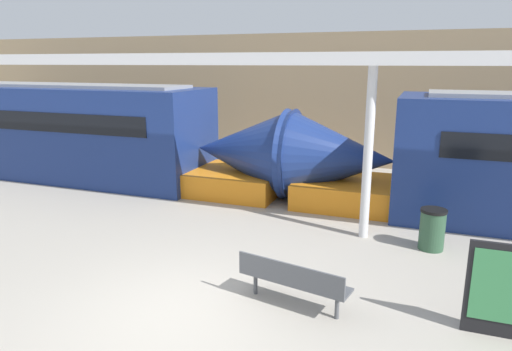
{
  "coord_description": "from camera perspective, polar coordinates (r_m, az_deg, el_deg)",
  "views": [
    {
      "loc": [
        3.46,
        -5.71,
        3.91
      ],
      "look_at": [
        -0.06,
        3.75,
        1.4
      ],
      "focal_mm": 32.0,
      "sensor_mm": 36.0,
      "label": 1
    }
  ],
  "objects": [
    {
      "name": "ground_plane",
      "position": [
        7.73,
        -9.73,
        -16.62
      ],
      "size": [
        60.0,
        60.0,
        0.0
      ],
      "primitive_type": "plane",
      "color": "#A8A093"
    },
    {
      "name": "train_right",
      "position": [
        16.95,
        -21.17,
        4.84
      ],
      "size": [
        15.18,
        2.93,
        3.2
      ],
      "color": "navy",
      "rests_on": "ground_plane"
    },
    {
      "name": "trash_bin",
      "position": [
        10.49,
        21.16,
        -6.27
      ],
      "size": [
        0.55,
        0.55,
        0.9
      ],
      "color": "#2D5138",
      "rests_on": "ground_plane"
    },
    {
      "name": "poster_board",
      "position": [
        7.6,
        28.25,
        -12.54
      ],
      "size": [
        0.94,
        0.07,
        1.44
      ],
      "color": "black",
      "rests_on": "ground_plane"
    },
    {
      "name": "bench_near",
      "position": [
        7.57,
        4.57,
        -12.74
      ],
      "size": [
        1.93,
        0.81,
        0.82
      ],
      "rotation": [
        0.0,
        0.0,
        -0.2
      ],
      "color": "#4C4F54",
      "rests_on": "ground_plane"
    },
    {
      "name": "canopy_beam",
      "position": [
        10.19,
        14.51,
        13.96
      ],
      "size": [
        28.0,
        0.6,
        0.28
      ],
      "primitive_type": "cube",
      "color": "silver",
      "rests_on": "support_column_near"
    },
    {
      "name": "station_wall",
      "position": [
        17.96,
        9.35,
        9.28
      ],
      "size": [
        56.0,
        0.2,
        5.0
      ],
      "primitive_type": "cube",
      "color": "#9E8460",
      "rests_on": "ground_plane"
    },
    {
      "name": "support_column_near",
      "position": [
        10.38,
        13.82,
        2.52
      ],
      "size": [
        0.21,
        0.21,
        3.85
      ],
      "primitive_type": "cylinder",
      "color": "silver",
      "rests_on": "ground_plane"
    }
  ]
}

